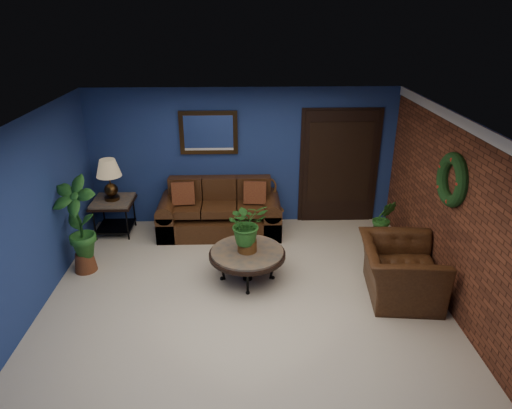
{
  "coord_description": "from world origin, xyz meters",
  "views": [
    {
      "loc": [
        -0.01,
        -5.38,
        3.75
      ],
      "look_at": [
        0.17,
        0.55,
        1.17
      ],
      "focal_mm": 32.0,
      "sensor_mm": 36.0,
      "label": 1
    }
  ],
  "objects_px": {
    "table_lamp": "(109,175)",
    "armchair": "(400,271)",
    "sofa": "(220,214)",
    "coffee_table": "(247,254)",
    "end_table": "(114,207)",
    "side_chair": "(268,202)"
  },
  "relations": [
    {
      "from": "table_lamp",
      "to": "armchair",
      "type": "height_order",
      "value": "table_lamp"
    },
    {
      "from": "sofa",
      "to": "coffee_table",
      "type": "relative_size",
      "value": 1.91
    },
    {
      "from": "coffee_table",
      "to": "end_table",
      "type": "xyz_separation_m",
      "value": [
        -2.34,
        1.61,
        0.07
      ]
    },
    {
      "from": "coffee_table",
      "to": "table_lamp",
      "type": "xyz_separation_m",
      "value": [
        -2.34,
        1.61,
        0.68
      ]
    },
    {
      "from": "sofa",
      "to": "coffee_table",
      "type": "height_order",
      "value": "sofa"
    },
    {
      "from": "sofa",
      "to": "table_lamp",
      "type": "relative_size",
      "value": 3.03
    },
    {
      "from": "end_table",
      "to": "table_lamp",
      "type": "distance_m",
      "value": 0.61
    },
    {
      "from": "end_table",
      "to": "armchair",
      "type": "distance_m",
      "value": 4.91
    },
    {
      "from": "sofa",
      "to": "side_chair",
      "type": "bearing_deg",
      "value": 2.5
    },
    {
      "from": "sofa",
      "to": "end_table",
      "type": "relative_size",
      "value": 3.03
    },
    {
      "from": "coffee_table",
      "to": "end_table",
      "type": "bearing_deg",
      "value": 145.49
    },
    {
      "from": "coffee_table",
      "to": "table_lamp",
      "type": "height_order",
      "value": "table_lamp"
    },
    {
      "from": "coffee_table",
      "to": "end_table",
      "type": "relative_size",
      "value": 1.59
    },
    {
      "from": "end_table",
      "to": "coffee_table",
      "type": "bearing_deg",
      "value": -34.51
    },
    {
      "from": "coffee_table",
      "to": "armchair",
      "type": "relative_size",
      "value": 0.94
    },
    {
      "from": "armchair",
      "to": "end_table",
      "type": "bearing_deg",
      "value": 70.98
    },
    {
      "from": "table_lamp",
      "to": "side_chair",
      "type": "relative_size",
      "value": 0.74
    },
    {
      "from": "coffee_table",
      "to": "side_chair",
      "type": "height_order",
      "value": "side_chair"
    },
    {
      "from": "sofa",
      "to": "coffee_table",
      "type": "distance_m",
      "value": 1.71
    },
    {
      "from": "sofa",
      "to": "armchair",
      "type": "bearing_deg",
      "value": -39.18
    },
    {
      "from": "sofa",
      "to": "end_table",
      "type": "xyz_separation_m",
      "value": [
        -1.88,
        -0.03,
        0.18
      ]
    },
    {
      "from": "side_chair",
      "to": "armchair",
      "type": "xyz_separation_m",
      "value": [
        1.71,
        -2.14,
        -0.15
      ]
    }
  ]
}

